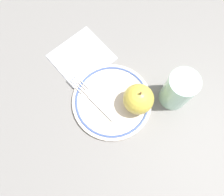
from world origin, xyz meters
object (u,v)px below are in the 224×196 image
at_px(plate, 112,101).
at_px(drinking_glass, 178,90).
at_px(apple_red_whole, 138,99).
at_px(napkin_folded, 82,57).
at_px(fork, 93,99).

distance_m(plate, drinking_glass, 0.18).
height_order(apple_red_whole, napkin_folded, apple_red_whole).
distance_m(plate, napkin_folded, 0.17).
distance_m(apple_red_whole, fork, 0.13).
bearing_deg(napkin_folded, apple_red_whole, 110.28).
xyz_separation_m(apple_red_whole, napkin_folded, (0.08, -0.20, -0.05)).
relative_size(apple_red_whole, fork, 0.52).
relative_size(plate, fork, 1.29).
bearing_deg(apple_red_whole, napkin_folded, -69.72).
bearing_deg(drinking_glass, fork, -23.89).
bearing_deg(drinking_glass, plate, -21.86).
xyz_separation_m(plate, drinking_glass, (-0.16, 0.06, 0.05)).
xyz_separation_m(drinking_glass, napkin_folded, (0.18, -0.23, -0.06)).
bearing_deg(plate, drinking_glass, 158.14).
xyz_separation_m(plate, apple_red_whole, (-0.06, 0.04, 0.05)).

